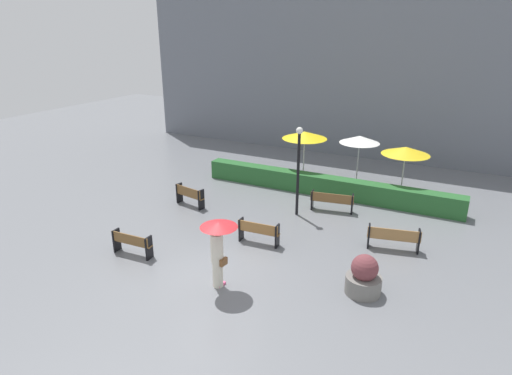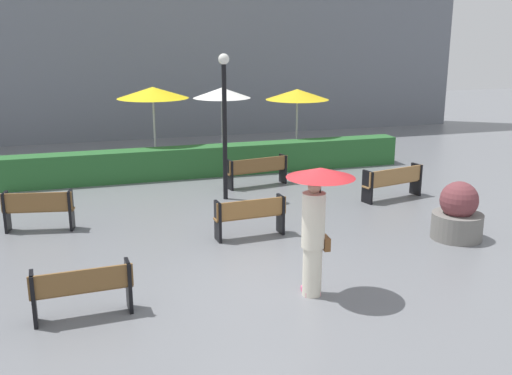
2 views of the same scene
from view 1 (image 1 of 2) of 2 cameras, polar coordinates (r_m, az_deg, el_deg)
name	(u,v)px [view 1 (image 1 of 2)]	position (r m, az deg, el deg)	size (l,w,h in m)	color
ground_plane	(213,275)	(14.15, -5.70, -11.40)	(60.00, 60.00, 0.00)	slate
bench_far_left	(189,195)	(19.21, -8.78, -0.95)	(1.53, 0.61, 0.90)	brown
bench_near_left	(132,242)	(15.57, -16.09, -6.97)	(1.53, 0.42, 0.82)	brown
bench_back_row	(332,200)	(18.73, 10.00, -1.70)	(1.85, 0.66, 0.84)	brown
bench_far_right	(394,237)	(16.04, 17.70, -6.27)	(1.84, 0.75, 0.85)	#9E7242
bench_mid_center	(259,231)	(15.72, 0.34, -5.76)	(1.56, 0.45, 0.86)	olive
pedestrian_with_umbrella	(218,243)	(12.84, -5.03, -7.34)	(1.11, 1.11, 2.18)	silver
planter_pot	(364,277)	(13.36, 14.05, -11.40)	(1.06, 1.06, 1.25)	slate
lamp_post	(298,162)	(17.59, 5.62, 3.36)	(0.28, 0.28, 3.76)	black
patio_umbrella_yellow	(305,135)	(21.59, 6.44, 6.88)	(2.23, 2.23, 2.63)	silver
patio_umbrella_white	(360,139)	(21.93, 13.53, 6.18)	(1.97, 1.97, 2.45)	silver
patio_umbrella_yellow_far	(406,151)	(20.54, 19.16, 4.60)	(2.13, 2.13, 2.43)	silver
hedge_strip	(325,186)	(20.53, 9.14, 0.23)	(12.21, 0.70, 0.91)	#28602D
building_facade	(357,60)	(26.93, 13.22, 16.08)	(28.00, 1.20, 11.34)	slate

